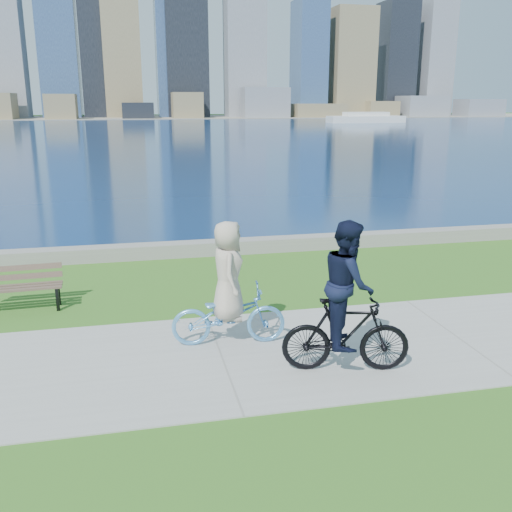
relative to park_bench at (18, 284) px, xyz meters
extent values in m
plane|color=#2E6019|center=(3.42, -2.97, -0.50)|extent=(320.00, 320.00, 0.00)
cube|color=#989893|center=(3.42, -2.97, -0.49)|extent=(80.00, 3.50, 0.02)
cube|color=gray|center=(3.42, 3.23, -0.33)|extent=(90.00, 0.50, 0.35)
cube|color=#0C2751|center=(3.42, 69.03, -0.50)|extent=(320.00, 131.00, 0.01)
cube|color=gray|center=(3.42, 127.03, -0.44)|extent=(320.00, 30.00, 0.12)
cube|color=olive|center=(-11.01, 116.28, 2.05)|extent=(6.15, 6.28, 5.11)
cube|color=black|center=(4.49, 118.26, 1.19)|extent=(6.60, 6.92, 3.38)
cube|color=olive|center=(15.08, 117.24, 2.26)|extent=(6.46, 6.28, 5.52)
cube|color=slate|center=(32.61, 117.94, 2.80)|extent=(10.29, 6.06, 6.60)
cube|color=olive|center=(45.13, 117.42, 1.04)|extent=(11.82, 6.96, 3.10)
cube|color=olive|center=(61.29, 119.88, 1.33)|extent=(7.45, 6.43, 3.66)
cube|color=slate|center=(71.90, 119.35, 1.94)|extent=(10.34, 8.34, 4.89)
cube|color=slate|center=(85.77, 116.84, 1.56)|extent=(9.83, 7.24, 4.12)
cube|color=navy|center=(-11.86, 129.06, 21.10)|extent=(8.19, 8.53, 43.21)
cube|color=olive|center=(1.84, 127.87, 23.46)|extent=(8.10, 9.26, 47.93)
cube|color=navy|center=(44.64, 124.17, 12.60)|extent=(6.63, 9.78, 26.22)
cube|color=olive|center=(55.21, 124.91, 11.87)|extent=(9.76, 10.05, 24.75)
cube|color=black|center=(68.75, 128.81, 13.11)|extent=(7.78, 9.37, 27.22)
cube|color=slate|center=(79.00, 129.01, 21.04)|extent=(7.10, 10.42, 43.09)
cube|color=silver|center=(43.63, 86.49, 0.08)|extent=(13.62, 3.89, 1.17)
cube|color=silver|center=(43.63, 86.49, 1.00)|extent=(7.78, 2.92, 0.68)
cube|color=black|center=(0.71, -0.23, -0.28)|extent=(0.06, 0.06, 0.45)
cube|color=black|center=(0.69, 0.13, -0.28)|extent=(0.06, 0.06, 0.45)
cube|color=brown|center=(0.01, -0.27, -0.04)|extent=(1.60, 0.18, 0.04)
cube|color=brown|center=(0.01, -0.11, -0.04)|extent=(1.60, 0.18, 0.04)
cube|color=brown|center=(0.00, 0.05, -0.04)|extent=(1.60, 0.18, 0.04)
cube|color=brown|center=(-0.01, 0.17, 0.09)|extent=(1.60, 0.14, 0.12)
cube|color=brown|center=(-0.01, 0.20, 0.26)|extent=(1.60, 0.14, 0.12)
imported|color=#5FA9E7|center=(3.62, -2.45, 0.00)|extent=(0.81, 1.90, 0.97)
imported|color=beige|center=(3.62, -2.45, 0.75)|extent=(0.59, 0.84, 1.61)
imported|color=black|center=(5.12, -3.78, 0.07)|extent=(0.94, 1.93, 1.12)
imported|color=black|center=(5.12, -3.78, 0.86)|extent=(0.86, 1.01, 1.83)
camera|label=1|loc=(2.20, -11.00, 3.37)|focal=40.00mm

